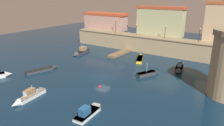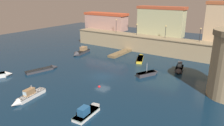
% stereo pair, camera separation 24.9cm
% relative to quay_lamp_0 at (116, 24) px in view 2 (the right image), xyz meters
% --- Properties ---
extents(ground_plane, '(115.58, 115.58, 0.00)m').
position_rel_quay_lamp_0_xyz_m(ground_plane, '(10.86, -21.18, -6.73)').
color(ground_plane, '#0C2338').
extents(quay_wall, '(46.17, 4.14, 4.26)m').
position_rel_quay_lamp_0_xyz_m(quay_wall, '(10.86, 0.00, -4.59)').
color(quay_wall, '#9E8966').
rests_on(quay_wall, ground).
extents(old_town_backdrop, '(48.00, 4.91, 9.24)m').
position_rel_quay_lamp_0_xyz_m(old_town_backdrop, '(13.94, 4.05, 1.14)').
color(old_town_backdrop, tan).
rests_on(old_town_backdrop, ground).
extents(pier_dock, '(2.06, 8.46, 0.70)m').
position_rel_quay_lamp_0_xyz_m(pier_dock, '(5.34, -6.15, -6.46)').
color(pier_dock, brown).
rests_on(pier_dock, ground).
extents(quay_lamp_0, '(0.32, 0.32, 3.77)m').
position_rel_quay_lamp_0_xyz_m(quay_lamp_0, '(0.00, 0.00, 0.00)').
color(quay_lamp_0, black).
rests_on(quay_lamp_0, quay_wall).
extents(quay_lamp_1, '(0.32, 0.32, 2.93)m').
position_rel_quay_lamp_0_xyz_m(quay_lamp_1, '(6.61, 0.00, -0.49)').
color(quay_lamp_1, black).
rests_on(quay_lamp_1, quay_wall).
extents(quay_lamp_2, '(0.32, 0.32, 3.11)m').
position_rel_quay_lamp_0_xyz_m(quay_lamp_2, '(14.65, 0.00, -0.38)').
color(quay_lamp_2, black).
rests_on(quay_lamp_2, quay_wall).
extents(quay_lamp_3, '(0.32, 0.32, 3.23)m').
position_rel_quay_lamp_0_xyz_m(quay_lamp_3, '(22.83, 0.00, -0.31)').
color(quay_lamp_3, black).
rests_on(quay_lamp_3, quay_wall).
extents(moored_boat_0, '(1.85, 6.11, 2.15)m').
position_rel_quay_lamp_0_xyz_m(moored_boat_0, '(7.28, -34.77, -6.25)').
color(moored_boat_0, silver).
rests_on(moored_boat_0, ground).
extents(moored_boat_1, '(2.60, 6.75, 2.61)m').
position_rel_quay_lamp_0_xyz_m(moored_boat_1, '(-3.34, -11.67, -6.25)').
color(moored_boat_1, '#333338').
rests_on(moored_boat_1, ground).
extents(moored_boat_2, '(1.87, 5.23, 1.94)m').
position_rel_quay_lamp_0_xyz_m(moored_boat_2, '(17.24, -32.55, -6.34)').
color(moored_boat_2, white).
rests_on(moored_boat_2, ground).
extents(moored_boat_3, '(3.07, 6.79, 1.20)m').
position_rel_quay_lamp_0_xyz_m(moored_boat_3, '(-0.84, -25.15, -6.45)').
color(moored_boat_3, '#333338').
rests_on(moored_boat_3, ground).
extents(moored_boat_4, '(3.66, 6.68, 1.16)m').
position_rel_quay_lamp_0_xyz_m(moored_boat_4, '(11.73, -7.41, -6.38)').
color(moored_boat_4, gold).
rests_on(moored_boat_4, ground).
extents(moored_boat_6, '(2.23, 4.72, 2.04)m').
position_rel_quay_lamp_0_xyz_m(moored_boat_6, '(21.87, -10.42, -6.16)').
color(moored_boat_6, '#333338').
rests_on(moored_boat_6, ground).
extents(moored_boat_7, '(3.24, 4.91, 2.59)m').
position_rel_quay_lamp_0_xyz_m(moored_boat_7, '(17.78, -15.74, -6.34)').
color(moored_boat_7, '#333338').
rests_on(moored_boat_7, ground).
extents(mooring_buoy_0, '(0.47, 0.47, 0.47)m').
position_rel_quay_lamp_0_xyz_m(mooring_buoy_0, '(13.23, -25.31, -6.73)').
color(mooring_buoy_0, red).
rests_on(mooring_buoy_0, ground).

